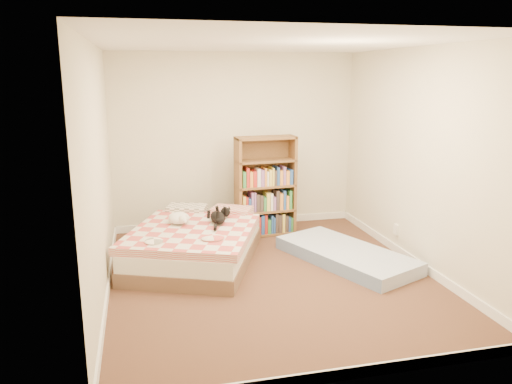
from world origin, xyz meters
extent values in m
cube|color=#44291D|center=(0.00, 0.00, 0.00)|extent=(3.50, 4.00, 0.01)
cube|color=white|center=(0.00, 0.00, 2.50)|extent=(3.50, 4.00, 0.01)
cube|color=beige|center=(0.00, 2.00, 1.25)|extent=(3.50, 0.01, 2.50)
cube|color=beige|center=(0.00, -2.00, 1.25)|extent=(3.50, 0.01, 2.50)
cube|color=beige|center=(-1.75, 0.00, 1.25)|extent=(0.01, 4.00, 2.50)
cube|color=beige|center=(1.75, 0.00, 1.25)|extent=(0.01, 4.00, 2.50)
cube|color=white|center=(0.00, 1.99, 0.05)|extent=(3.50, 0.02, 0.10)
cube|color=white|center=(0.00, -1.99, 0.05)|extent=(3.50, 0.02, 0.10)
cube|color=white|center=(-1.74, 0.00, 0.05)|extent=(0.02, 4.00, 0.10)
cube|color=white|center=(1.74, 0.00, 0.05)|extent=(0.02, 4.00, 0.10)
cube|color=white|center=(1.74, 0.40, 0.30)|extent=(0.03, 0.09, 0.13)
cube|color=brown|center=(-0.75, 0.67, 0.08)|extent=(1.89, 2.20, 0.17)
cube|color=silver|center=(-0.75, 0.67, 0.26)|extent=(1.86, 2.16, 0.19)
cube|color=#BF4C46|center=(-0.75, 0.67, 0.40)|extent=(1.83, 1.92, 0.09)
cube|color=slate|center=(-1.06, 1.36, 0.43)|extent=(0.59, 0.49, 0.14)
cube|color=#BF4C46|center=(-0.45, 1.36, 0.43)|extent=(0.59, 0.49, 0.14)
cube|color=brown|center=(-0.08, 1.48, 0.69)|extent=(0.06, 0.28, 1.38)
cube|color=brown|center=(0.71, 1.48, 0.69)|extent=(0.06, 0.28, 1.38)
cube|color=brown|center=(0.32, 1.61, 0.69)|extent=(0.83, 0.08, 1.38)
cube|color=brown|center=(0.32, 1.48, 0.02)|extent=(0.85, 0.34, 0.03)
cube|color=brown|center=(0.32, 1.48, 0.70)|extent=(0.85, 0.34, 0.03)
cube|color=brown|center=(0.32, 1.48, 1.36)|extent=(0.85, 0.34, 0.03)
cube|color=#6982AF|center=(1.00, 0.24, 0.08)|extent=(1.40, 1.90, 0.16)
ellipsoid|color=black|center=(-0.47, 0.74, 0.51)|extent=(0.37, 0.42, 0.13)
sphere|color=black|center=(-0.47, 0.95, 0.52)|extent=(0.17, 0.17, 0.12)
cone|color=black|center=(-0.51, 0.99, 0.57)|extent=(0.06, 0.06, 0.05)
cone|color=black|center=(-0.43, 0.99, 0.57)|extent=(0.06, 0.06, 0.05)
cylinder|color=black|center=(-0.37, 0.48, 0.47)|extent=(0.16, 0.20, 0.04)
ellipsoid|color=silver|center=(-0.93, 0.80, 0.51)|extent=(0.34, 0.36, 0.14)
sphere|color=silver|center=(-0.85, 0.71, 0.53)|extent=(0.14, 0.14, 0.11)
sphere|color=silver|center=(-0.81, 0.68, 0.51)|extent=(0.06, 0.06, 0.05)
sphere|color=silver|center=(-1.05, 0.85, 0.50)|extent=(0.08, 0.08, 0.06)
camera|label=1|loc=(-1.35, -5.01, 2.20)|focal=35.00mm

